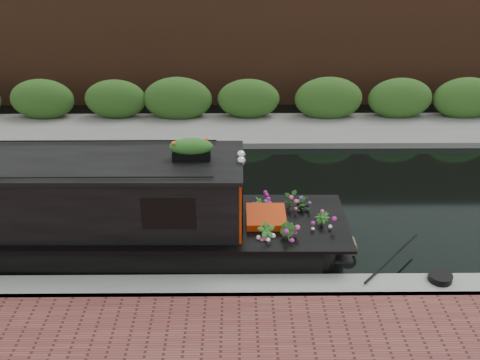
{
  "coord_description": "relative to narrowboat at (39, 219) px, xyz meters",
  "views": [
    {
      "loc": [
        1.63,
        -10.65,
        6.11
      ],
      "look_at": [
        1.71,
        -0.6,
        0.89
      ],
      "focal_mm": 40.0,
      "sensor_mm": 36.0,
      "label": 1
    }
  ],
  "objects": [
    {
      "name": "near_bank_coping",
      "position": [
        2.12,
        -1.32,
        -0.78
      ],
      "size": [
        40.0,
        0.6,
        0.5
      ],
      "primitive_type": "cube",
      "color": "gray",
      "rests_on": "ground"
    },
    {
      "name": "far_bank_path",
      "position": [
        2.12,
        6.18,
        -0.78
      ],
      "size": [
        40.0,
        2.4,
        0.34
      ],
      "primitive_type": "cube",
      "color": "slate",
      "rests_on": "ground"
    },
    {
      "name": "rope_fender",
      "position": [
        5.95,
        0.0,
        -0.63
      ],
      "size": [
        0.3,
        0.31,
        0.3
      ],
      "primitive_type": "cylinder",
      "rotation": [
        1.57,
        0.0,
        0.0
      ],
      "color": "brown",
      "rests_on": "ground"
    },
    {
      "name": "coiled_mooring_rope",
      "position": [
        7.3,
        -1.22,
        -0.47
      ],
      "size": [
        0.42,
        0.42,
        0.12
      ],
      "primitive_type": "cylinder",
      "color": "black",
      "rests_on": "near_bank_coping"
    },
    {
      "name": "far_hedge",
      "position": [
        2.12,
        7.08,
        -0.78
      ],
      "size": [
        40.0,
        1.1,
        2.8
      ],
      "primitive_type": "cube",
      "color": "#2A511B",
      "rests_on": "ground"
    },
    {
      "name": "narrowboat",
      "position": [
        0.0,
        0.0,
        0.0
      ],
      "size": [
        11.19,
        2.06,
        2.64
      ],
      "rotation": [
        0.0,
        0.0,
        -0.01
      ],
      "color": "black",
      "rests_on": "ground"
    },
    {
      "name": "far_brick_wall",
      "position": [
        2.12,
        9.18,
        -0.78
      ],
      "size": [
        40.0,
        1.0,
        8.0
      ],
      "primitive_type": "cube",
      "color": "#4A2A19",
      "rests_on": "ground"
    },
    {
      "name": "ground",
      "position": [
        2.12,
        1.98,
        -0.78
      ],
      "size": [
        80.0,
        80.0,
        0.0
      ],
      "primitive_type": "plane",
      "color": "black",
      "rests_on": "ground"
    }
  ]
}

